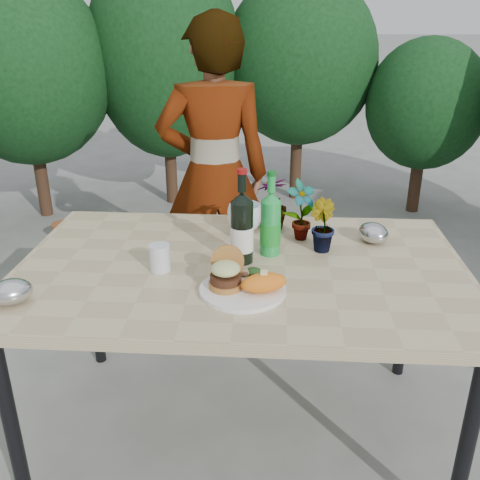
# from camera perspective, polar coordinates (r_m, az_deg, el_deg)

# --- Properties ---
(ground) EXTENTS (80.00, 80.00, 0.00)m
(ground) POSITION_cam_1_polar(r_m,az_deg,el_deg) (2.34, 0.14, -19.38)
(ground) COLOR slate
(ground) RESTS_ON ground
(patio_table) EXTENTS (1.60, 1.00, 0.75)m
(patio_table) POSITION_cam_1_polar(r_m,az_deg,el_deg) (1.94, 0.16, -4.16)
(patio_table) COLOR tan
(patio_table) RESTS_ON ground
(shrub_hedge) EXTENTS (6.92, 5.07, 2.13)m
(shrub_hedge) POSITION_cam_1_polar(r_m,az_deg,el_deg) (3.35, 0.51, 15.15)
(shrub_hedge) COLOR #382316
(shrub_hedge) RESTS_ON ground
(dinner_plate) EXTENTS (0.28, 0.28, 0.01)m
(dinner_plate) POSITION_cam_1_polar(r_m,az_deg,el_deg) (1.73, 0.29, -5.34)
(dinner_plate) COLOR white
(dinner_plate) RESTS_ON patio_table
(burger_stack) EXTENTS (0.11, 0.16, 0.11)m
(burger_stack) POSITION_cam_1_polar(r_m,az_deg,el_deg) (1.73, -1.50, -3.43)
(burger_stack) COLOR #B7722D
(burger_stack) RESTS_ON dinner_plate
(sweet_potato) EXTENTS (0.17, 0.12, 0.06)m
(sweet_potato) POSITION_cam_1_polar(r_m,az_deg,el_deg) (1.69, 2.56, -4.59)
(sweet_potato) COLOR orange
(sweet_potato) RESTS_ON dinner_plate
(grilled_veg) EXTENTS (0.08, 0.05, 0.03)m
(grilled_veg) POSITION_cam_1_polar(r_m,az_deg,el_deg) (1.80, 1.02, -3.38)
(grilled_veg) COLOR olive
(grilled_veg) RESTS_ON dinner_plate
(wine_bottle) EXTENTS (0.08, 0.08, 0.35)m
(wine_bottle) POSITION_cam_1_polar(r_m,az_deg,el_deg) (1.89, 0.20, 1.20)
(wine_bottle) COLOR black
(wine_bottle) RESTS_ON patio_table
(sparkling_water) EXTENTS (0.08, 0.08, 0.32)m
(sparkling_water) POSITION_cam_1_polar(r_m,az_deg,el_deg) (1.96, 3.27, 1.66)
(sparkling_water) COLOR green
(sparkling_water) RESTS_ON patio_table
(plastic_cup) EXTENTS (0.07, 0.07, 0.09)m
(plastic_cup) POSITION_cam_1_polar(r_m,az_deg,el_deg) (1.87, -8.55, -1.89)
(plastic_cup) COLOR silver
(plastic_cup) RESTS_ON patio_table
(seedling_left) EXTENTS (0.15, 0.14, 0.24)m
(seedling_left) POSITION_cam_1_polar(r_m,az_deg,el_deg) (2.09, 6.53, 3.13)
(seedling_left) COLOR #2D5A1E
(seedling_left) RESTS_ON patio_table
(seedling_mid) EXTENTS (0.13, 0.14, 0.20)m
(seedling_mid) POSITION_cam_1_polar(r_m,az_deg,el_deg) (2.02, 8.69, 1.54)
(seedling_mid) COLOR #2C5A1F
(seedling_mid) RESTS_ON patio_table
(seedling_right) EXTENTS (0.17, 0.17, 0.22)m
(seedling_right) POSITION_cam_1_polar(r_m,az_deg,el_deg) (2.20, 3.48, 3.96)
(seedling_right) COLOR #295B1F
(seedling_right) RESTS_ON patio_table
(blue_bowl) EXTENTS (0.17, 0.17, 0.11)m
(blue_bowl) POSITION_cam_1_polar(r_m,az_deg,el_deg) (2.19, 0.50, 2.42)
(blue_bowl) COLOR white
(blue_bowl) RESTS_ON patio_table
(foil_packet_left) EXTENTS (0.17, 0.16, 0.08)m
(foil_packet_left) POSITION_cam_1_polar(r_m,az_deg,el_deg) (1.80, -23.27, -5.09)
(foil_packet_left) COLOR #B3B6BB
(foil_packet_left) RESTS_ON patio_table
(foil_packet_right) EXTENTS (0.15, 0.16, 0.08)m
(foil_packet_right) POSITION_cam_1_polar(r_m,az_deg,el_deg) (2.15, 14.03, 0.75)
(foil_packet_right) COLOR #AFB2B6
(foil_packet_right) RESTS_ON patio_table
(person) EXTENTS (0.64, 0.48, 1.59)m
(person) POSITION_cam_1_polar(r_m,az_deg,el_deg) (2.78, -2.78, 6.80)
(person) COLOR #A47252
(person) RESTS_ON ground
(terracotta_pot) EXTENTS (0.17, 0.17, 0.14)m
(terracotta_pot) POSITION_cam_1_polar(r_m,az_deg,el_deg) (4.18, -18.28, 0.84)
(terracotta_pot) COLOR #A3522A
(terracotta_pot) RESTS_ON ground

